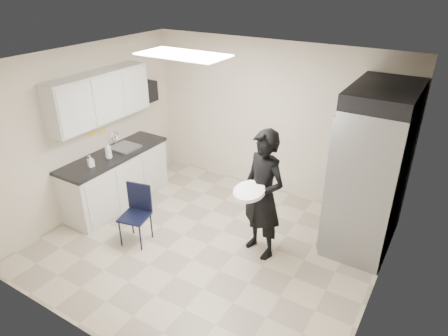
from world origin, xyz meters
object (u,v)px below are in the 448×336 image
Objects in this scene: man_tuxedo at (263,195)px; commercial_fridge at (370,176)px; folding_chair at (135,217)px; lower_counter at (117,179)px.

commercial_fridge is at bearing 61.35° from man_tuxedo.
lower_counter is at bearing 134.10° from folding_chair.
folding_chair is at bearing -136.13° from man_tuxedo.
commercial_fridge is at bearing 19.93° from folding_chair.
commercial_fridge is 3.32m from folding_chair.
commercial_fridge is 1.51m from man_tuxedo.
lower_counter is at bearing -164.12° from commercial_fridge.
man_tuxedo is at bearing -138.05° from commercial_fridge.
lower_counter is 3.98m from commercial_fridge.
folding_chair is (1.03, -0.68, -0.00)m from lower_counter.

